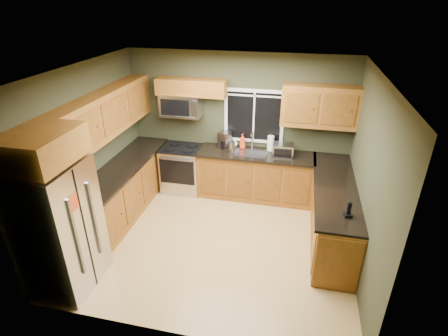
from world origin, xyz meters
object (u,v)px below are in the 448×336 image
at_px(range, 183,168).
at_px(coffee_maker, 225,140).
at_px(refrigerator, 61,228).
at_px(kettle, 231,147).
at_px(toaster_oven, 283,150).
at_px(soap_bottle_a, 243,141).
at_px(soap_bottle_c, 234,143).
at_px(paper_towel_roll, 271,143).
at_px(cordless_phone, 348,212).
at_px(microwave, 181,105).

distance_m(range, coffee_maker, 1.04).
relative_size(refrigerator, kettle, 7.12).
height_order(refrigerator, toaster_oven, refrigerator).
height_order(kettle, soap_bottle_a, soap_bottle_a).
height_order(coffee_maker, soap_bottle_c, coffee_maker).
xyz_separation_m(range, coffee_maker, (0.82, 0.17, 0.62)).
bearing_deg(toaster_oven, soap_bottle_a, 166.80).
relative_size(range, paper_towel_roll, 2.95).
height_order(refrigerator, cordless_phone, refrigerator).
bearing_deg(coffee_maker, cordless_phone, -42.40).
bearing_deg(cordless_phone, soap_bottle_c, 134.23).
distance_m(toaster_oven, coffee_maker, 1.14).
bearing_deg(range, coffee_maker, 11.57).
xyz_separation_m(paper_towel_roll, cordless_phone, (1.23, -1.97, -0.08)).
xyz_separation_m(kettle, paper_towel_roll, (0.70, 0.26, 0.03)).
xyz_separation_m(refrigerator, microwave, (0.69, 2.91, 0.83)).
height_order(range, coffee_maker, coffee_maker).
height_order(coffee_maker, soap_bottle_a, coffee_maker).
relative_size(microwave, toaster_oven, 2.04).
xyz_separation_m(microwave, soap_bottle_c, (1.00, 0.09, -0.71)).
xyz_separation_m(range, paper_towel_roll, (1.70, 0.21, 0.62)).
relative_size(range, kettle, 3.71).
relative_size(toaster_oven, paper_towel_roll, 1.17).
distance_m(refrigerator, range, 2.89).
xyz_separation_m(refrigerator, range, (0.69, 2.77, -0.43)).
distance_m(range, toaster_oven, 2.04).
relative_size(toaster_oven, cordless_phone, 1.72).
bearing_deg(soap_bottle_c, range, -167.01).
bearing_deg(kettle, range, 177.43).
height_order(kettle, cordless_phone, kettle).
bearing_deg(kettle, coffee_maker, 129.36).
bearing_deg(microwave, cordless_phone, -32.83).
xyz_separation_m(kettle, soap_bottle_a, (0.17, 0.23, 0.03)).
bearing_deg(soap_bottle_a, kettle, -126.07).
xyz_separation_m(range, microwave, (-0.00, 0.14, 1.26)).
xyz_separation_m(paper_towel_roll, soap_bottle_c, (-0.70, 0.02, -0.06)).
bearing_deg(range, cordless_phone, -30.91).
distance_m(microwave, kettle, 1.22).
xyz_separation_m(refrigerator, kettle, (1.69, 2.72, 0.16)).
bearing_deg(microwave, coffee_maker, 2.27).
xyz_separation_m(refrigerator, paper_towel_roll, (2.39, 2.98, 0.18)).
bearing_deg(cordless_phone, coffee_maker, 137.60).
height_order(toaster_oven, cordless_phone, toaster_oven).
relative_size(microwave, cordless_phone, 3.50).
bearing_deg(range, toaster_oven, 0.16).
bearing_deg(soap_bottle_c, cordless_phone, -45.77).
relative_size(refrigerator, coffee_maker, 5.84).
xyz_separation_m(toaster_oven, paper_towel_roll, (-0.25, 0.20, 0.03)).
height_order(range, cordless_phone, cordless_phone).
bearing_deg(cordless_phone, microwave, 147.17).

